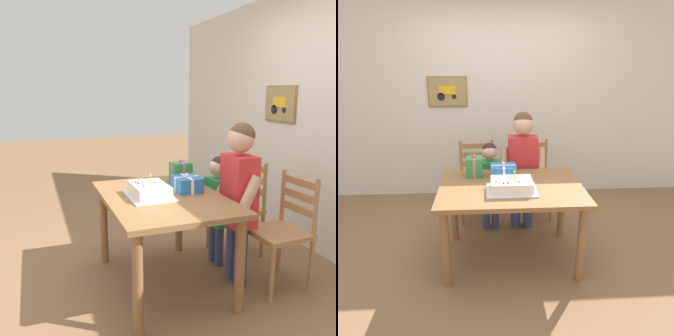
% 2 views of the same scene
% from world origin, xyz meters
% --- Properties ---
extents(ground_plane, '(20.00, 20.00, 0.00)m').
position_xyz_m(ground_plane, '(0.00, 0.00, 0.00)').
color(ground_plane, '#846042').
extents(back_wall, '(6.40, 0.11, 2.60)m').
position_xyz_m(back_wall, '(-0.00, 1.66, 1.30)').
color(back_wall, silver).
rests_on(back_wall, ground).
extents(dining_table, '(1.30, 0.91, 0.76)m').
position_xyz_m(dining_table, '(0.00, 0.00, 0.65)').
color(dining_table, olive).
rests_on(dining_table, ground).
extents(birthday_cake, '(0.44, 0.34, 0.19)m').
position_xyz_m(birthday_cake, '(-0.01, -0.11, 0.81)').
color(birthday_cake, silver).
rests_on(birthday_cake, dining_table).
extents(gift_box_red_large, '(0.16, 0.18, 0.22)m').
position_xyz_m(gift_box_red_large, '(-0.34, 0.29, 0.85)').
color(gift_box_red_large, '#2D8E42').
rests_on(gift_box_red_large, dining_table).
extents(gift_box_beside_cake, '(0.24, 0.21, 0.16)m').
position_xyz_m(gift_box_beside_cake, '(-0.06, 0.23, 0.82)').
color(gift_box_beside_cake, '#286BB7').
rests_on(gift_box_beside_cake, dining_table).
extents(chair_left, '(0.44, 0.44, 0.92)m').
position_xyz_m(chair_left, '(-0.33, 0.91, 0.47)').
color(chair_left, '#A87A4C').
rests_on(chair_left, ground).
extents(chair_right, '(0.44, 0.44, 0.92)m').
position_xyz_m(chair_right, '(0.33, 0.91, 0.47)').
color(chair_right, '#A87A4C').
rests_on(chair_right, ground).
extents(child_older, '(0.49, 0.28, 1.33)m').
position_xyz_m(child_older, '(0.17, 0.59, 0.81)').
color(child_older, '#38426B').
rests_on(child_older, ground).
extents(child_younger, '(0.37, 0.22, 1.01)m').
position_xyz_m(child_younger, '(-0.19, 0.59, 0.61)').
color(child_younger, '#38426B').
rests_on(child_younger, ground).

